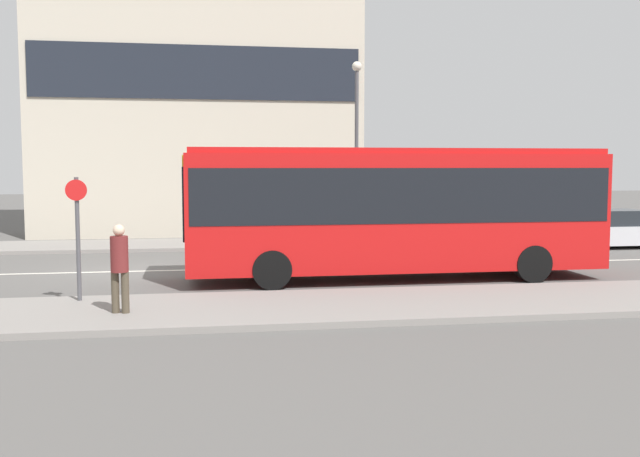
{
  "coord_description": "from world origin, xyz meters",
  "views": [
    {
      "loc": [
        2.16,
        -20.61,
        2.97
      ],
      "look_at": [
        5.17,
        -2.19,
        1.34
      ],
      "focal_mm": 40.0,
      "sensor_mm": 36.0,
      "label": 1
    }
  ],
  "objects": [
    {
      "name": "pedestrian_near_stop",
      "position": [
        0.54,
        -6.52,
        1.11
      ],
      "size": [
        0.34,
        0.34,
        1.73
      ],
      "rotation": [
        0.0,
        0.0,
        2.88
      ],
      "color": "#4C4233",
      "rests_on": "sidewalk_near"
    },
    {
      "name": "street_lamp",
      "position": [
        7.79,
        5.4,
        4.22
      ],
      "size": [
        0.36,
        0.36,
        6.68
      ],
      "color": "#4C4C51",
      "rests_on": "sidewalk_far"
    },
    {
      "name": "bus_stop_sign",
      "position": [
        -0.47,
        -5.06,
        1.66
      ],
      "size": [
        0.44,
        0.12,
        2.61
      ],
      "color": "#4C4C51",
      "rests_on": "sidewalk_near"
    },
    {
      "name": "ground_plane",
      "position": [
        0.0,
        0.0,
        0.0
      ],
      "size": [
        120.0,
        120.0,
        0.0
      ],
      "primitive_type": "plane",
      "color": "#595654"
    },
    {
      "name": "lane_centerline",
      "position": [
        0.0,
        0.0,
        0.0
      ],
      "size": [
        41.8,
        0.16,
        0.01
      ],
      "color": "silver",
      "rests_on": "ground_plane"
    },
    {
      "name": "sidewalk_far",
      "position": [
        0.0,
        6.25,
        0.07
      ],
      "size": [
        44.0,
        3.5,
        0.13
      ],
      "color": "gray",
      "rests_on": "ground_plane"
    },
    {
      "name": "parked_car_0",
      "position": [
        12.22,
        3.21,
        0.64
      ],
      "size": [
        4.04,
        1.83,
        1.37
      ],
      "color": "maroon",
      "rests_on": "ground_plane"
    },
    {
      "name": "city_bus",
      "position": [
        7.11,
        -2.49,
        1.97
      ],
      "size": [
        10.89,
        2.5,
        3.43
      ],
      "rotation": [
        0.0,
        0.0,
        -0.0
      ],
      "color": "red",
      "rests_on": "ground_plane"
    },
    {
      "name": "sidewalk_near",
      "position": [
        0.0,
        -6.25,
        0.07
      ],
      "size": [
        44.0,
        3.5,
        0.13
      ],
      "color": "gray",
      "rests_on": "ground_plane"
    },
    {
      "name": "parked_car_1",
      "position": [
        16.92,
        3.33,
        0.65
      ],
      "size": [
        4.18,
        1.76,
        1.39
      ],
      "color": "silver",
      "rests_on": "ground_plane"
    }
  ]
}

